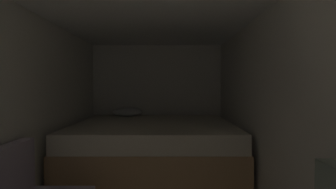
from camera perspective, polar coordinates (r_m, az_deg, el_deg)
name	(u,v)px	position (r m, az deg, el deg)	size (l,w,h in m)	color
wall_back	(158,100)	(4.76, -2.36, -1.21)	(2.54, 0.05, 2.09)	silver
wall_left	(9,115)	(2.69, -32.70, -3.93)	(0.05, 4.96, 2.09)	silver
wall_right	(283,115)	(2.49, 24.83, -4.26)	(0.05, 4.96, 2.09)	silver
bed	(154,148)	(3.82, -3.13, -12.08)	(2.32, 1.97, 0.92)	tan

